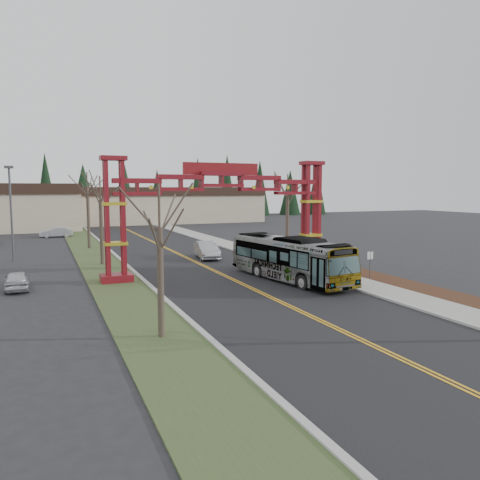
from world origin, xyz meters
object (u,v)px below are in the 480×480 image
parked_car_near_a (17,280)px  bare_tree_median_near (159,228)px  retail_building_east (161,204)px  bare_tree_median_far (87,193)px  bare_tree_median_mid (100,201)px  silver_sedan (207,250)px  parked_car_far_a (56,232)px  barrel_mid (314,258)px  barrel_north (306,256)px  barrel_south (337,265)px  street_sign (370,259)px  bare_tree_right_far (288,197)px  gateway_arch (221,197)px  transit_bus (289,259)px  light_pole_near (11,206)px

parked_car_near_a → bare_tree_median_near: bearing=113.8°
retail_building_east → parked_car_near_a: (-24.39, -61.95, -2.87)m
bare_tree_median_far → bare_tree_median_mid: bearing=-90.0°
silver_sedan → parked_car_far_a: silver_sedan is taller
retail_building_east → parked_car_far_a: size_ratio=8.81×
barrel_mid → barrel_north: size_ratio=0.90×
bare_tree_median_mid → bare_tree_median_near: bearing=-90.0°
parked_car_near_a → barrel_south: parked_car_near_a is taller
silver_sedan → parked_car_near_a: 18.16m
parked_car_near_a → street_sign: (23.84, -5.97, 0.82)m
bare_tree_median_mid → bare_tree_right_far: (18.00, -0.68, 0.21)m
parked_car_far_a → barrel_north: 38.62m
parked_car_near_a → barrel_north: bearing=-174.8°
gateway_arch → retail_building_east: (10.00, 61.95, -2.47)m
gateway_arch → parked_car_near_a: gateway_arch is taller
transit_bus → barrel_north: (5.57, 6.87, -1.06)m
retail_building_east → light_pole_near: (-25.30, -48.10, 1.53)m
street_sign → parked_car_near_a: bearing=165.9°
bare_tree_median_near → bare_tree_median_mid: 22.06m
transit_bus → parked_car_near_a: bearing=158.4°
silver_sedan → retail_building_east: bearing=88.9°
gateway_arch → light_pole_near: size_ratio=2.09×
transit_bus → barrel_mid: bearing=37.2°
bare_tree_median_mid → barrel_north: bare_tree_median_mid is taller
barrel_mid → parked_car_near_a: bearing=-175.5°
parked_car_far_a → barrel_mid: 39.49m
gateway_arch → light_pole_near: 20.67m
parked_car_near_a → barrel_north: size_ratio=3.42×
bare_tree_median_near → bare_tree_right_far: 27.95m
light_pole_near → bare_tree_right_far: bearing=-13.5°
retail_building_east → bare_tree_median_near: bearing=-103.4°
light_pole_near → parked_car_near_a: bearing=-86.2°
silver_sedan → bare_tree_median_near: size_ratio=0.73×
gateway_arch → transit_bus: bearing=-48.7°
retail_building_east → light_pole_near: bearing=-117.7°
transit_bus → barrel_south: (5.26, 1.59, -1.06)m
bare_tree_median_mid → barrel_south: bearing=-33.1°
retail_building_east → bare_tree_right_far: size_ratio=4.68×
gateway_arch → bare_tree_median_far: bearing=111.2°
silver_sedan → parked_car_near_a: (-16.07, -8.46, -0.18)m
parked_car_far_a → barrel_mid: parked_car_far_a is taller
retail_building_east → gateway_arch: bearing=-99.2°
silver_sedan → light_pole_near: light_pole_near is taller
retail_building_east → barrel_south: bearing=-91.0°
barrel_mid → retail_building_east: bearing=89.6°
bare_tree_median_mid → bare_tree_median_far: 12.22m
transit_bus → barrel_mid: 8.52m
parked_car_near_a → bare_tree_median_far: bare_tree_median_far is taller
gateway_arch → silver_sedan: size_ratio=3.65×
parked_car_near_a → light_pole_near: size_ratio=0.43×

